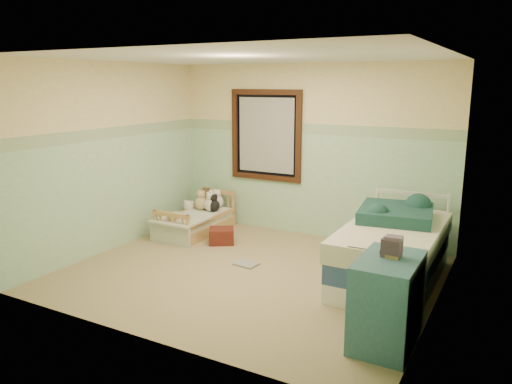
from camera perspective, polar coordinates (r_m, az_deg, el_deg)
The scene contains 29 objects.
floor at distance 6.02m, azimuth -0.83°, elevation -9.35°, with size 4.20×3.60×0.02m, color #8A7750.
ceiling at distance 5.60m, azimuth -0.91°, elevation 15.35°, with size 4.20×3.60×0.02m, color silver.
wall_back at distance 7.28m, azimuth 6.17°, elevation 4.66°, with size 4.20×0.04×2.50m, color beige.
wall_front at distance 4.24m, azimuth -12.97°, elevation -1.18°, with size 4.20×0.04×2.50m, color beige.
wall_left at distance 6.95m, azimuth -16.14°, elevation 3.87°, with size 0.04×3.60×2.50m, color beige.
wall_right at distance 5.00m, azimuth 20.53°, elevation 0.40°, with size 0.04×3.60×2.50m, color beige.
wainscot_mint at distance 7.35m, azimuth 6.03°, elevation 0.78°, with size 4.20×0.01×1.50m, color #90C19A.
border_strip at distance 7.23m, azimuth 6.18°, elevation 7.20°, with size 4.20×0.01×0.15m, color #51835C.
window_frame at distance 7.51m, azimuth 1.12°, elevation 6.51°, with size 1.16×0.06×1.36m, color black.
window_blinds at distance 7.52m, azimuth 1.16°, elevation 6.52°, with size 0.92×0.01×1.12m, color #BABAB8.
toddler_bed_frame at distance 7.60m, azimuth -6.82°, elevation -4.04°, with size 0.63×1.26×0.16m, color #B0783C.
toddler_mattress at distance 7.56m, azimuth -6.85°, elevation -3.02°, with size 0.58×1.21×0.12m, color silver.
patchwork_quilt at distance 7.24m, azimuth -8.67°, elevation -3.16°, with size 0.68×0.63×0.03m, color #86A4CA.
plush_bed_brown at distance 8.00m, azimuth -5.68°, elevation -0.92°, with size 0.21×0.21×0.21m, color brown.
plush_bed_white at distance 7.90m, azimuth -4.48°, elevation -1.11°, with size 0.20×0.20×0.20m, color white.
plush_bed_tan at distance 7.80m, azimuth -6.29°, elevation -1.28°, with size 0.21×0.21×0.21m, color tan.
plush_bed_dark at distance 7.68m, azimuth -4.88°, elevation -1.55°, with size 0.19×0.19×0.19m, color black.
plush_floor_cream at distance 7.96m, azimuth -7.65°, elevation -2.88°, with size 0.28×0.28×0.28m, color silver.
plush_floor_tan at distance 7.24m, azimuth -9.38°, elevation -4.58°, with size 0.26×0.26×0.26m, color tan.
twin_bed_frame at distance 5.94m, azimuth 15.20°, elevation -8.89°, with size 0.95×1.90×0.22m, color white.
twin_boxspring at distance 5.86m, azimuth 15.32°, elevation -6.88°, with size 0.95×1.90×0.22m, color navy.
twin_mattress at distance 5.80m, azimuth 15.45°, elevation -4.83°, with size 0.99×1.94×0.22m, color white.
teal_blanket at distance 6.04m, azimuth 15.75°, elevation -2.37°, with size 0.81×0.85×0.14m, color #143B39.
dresser at distance 4.51m, azimuth 14.80°, elevation -12.03°, with size 0.49×0.78×0.78m, color #2C606A.
book_stack at distance 4.39m, azimuth 15.30°, elevation -6.20°, with size 0.16×0.12×0.16m, color brown.
red_pillow at distance 7.07m, azimuth -3.97°, elevation -5.04°, with size 0.34×0.30×0.21m, color maroon.
floor_book at distance 6.26m, azimuth -1.12°, elevation -8.26°, with size 0.28×0.21×0.03m, color gold.
extra_plush_0 at distance 7.98m, azimuth -5.10°, elevation -1.02°, with size 0.19×0.19×0.19m, color white.
extra_plush_1 at distance 7.70m, azimuth -5.23°, elevation -1.47°, with size 0.20×0.20×0.20m, color silver.
Camera 1 is at (2.76, -4.86, 2.22)m, focal length 34.89 mm.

